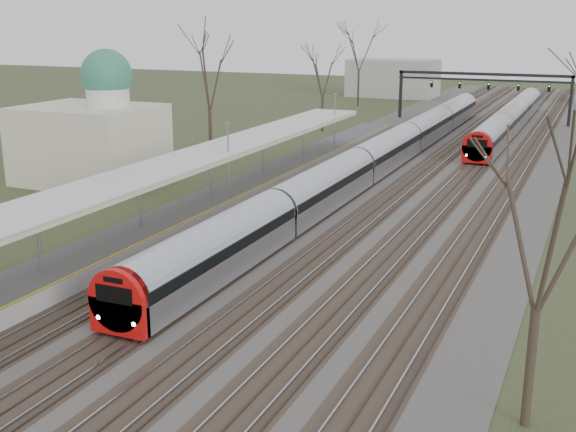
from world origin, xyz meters
name	(u,v)px	position (x,y,z in m)	size (l,w,h in m)	color
track_bed	(424,165)	(0.26, 55.00, 0.06)	(24.00, 160.00, 0.22)	#474442
platform	(236,193)	(-9.05, 37.50, 0.50)	(3.50, 69.00, 1.00)	#9E9B93
canopy	(202,156)	(-9.05, 32.99, 3.93)	(4.10, 50.00, 3.11)	slate
dome_building	(92,136)	(-21.71, 38.00, 3.72)	(10.00, 8.00, 10.30)	beige
signal_gantry	(483,82)	(0.29, 84.99, 4.91)	(21.00, 0.59, 6.08)	black
tree_west_far	(209,72)	(-17.00, 48.00, 8.02)	(5.50, 5.50, 11.33)	#2D231C
tree_east_near	(544,227)	(13.00, 15.00, 6.55)	(4.50, 4.50, 9.27)	#2D231C
train_near	(385,152)	(-2.50, 52.24, 1.48)	(2.62, 75.21, 3.05)	#B3B6BE
train_far	(510,118)	(4.50, 78.84, 1.48)	(2.62, 45.21, 3.05)	#B3B6BE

